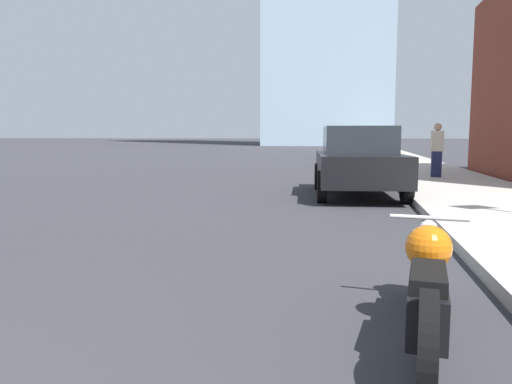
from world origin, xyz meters
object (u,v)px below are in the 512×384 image
at_px(parked_car_white, 350,150).
at_px(parked_car_green, 351,143).
at_px(motorcycle, 427,286).
at_px(parked_car_black, 358,161).
at_px(pedestrian, 437,150).

xyz_separation_m(parked_car_white, parked_car_green, (0.09, 11.23, 0.10)).
distance_m(motorcycle, parked_car_white, 18.93).
height_order(parked_car_black, pedestrian, pedestrian).
bearing_deg(parked_car_green, motorcycle, -88.14).
height_order(parked_car_black, parked_car_green, parked_car_green).
relative_size(parked_car_white, parked_car_green, 1.09).
bearing_deg(pedestrian, parked_car_white, 112.06).
height_order(parked_car_white, parked_car_green, parked_car_green).
height_order(motorcycle, parked_car_white, parked_car_white).
distance_m(parked_car_black, parked_car_white, 10.45).
bearing_deg(motorcycle, parked_car_green, 99.01).
distance_m(parked_car_black, parked_car_green, 21.68).
relative_size(motorcycle, parked_car_white, 0.52).
bearing_deg(parked_car_white, parked_car_green, 89.72).
distance_m(parked_car_green, pedestrian, 17.82).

